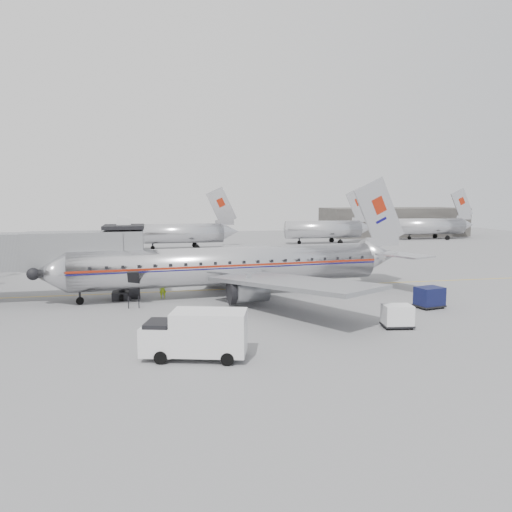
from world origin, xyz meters
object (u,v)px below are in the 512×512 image
at_px(ramp_worker, 163,289).
at_px(baggage_cart_white, 397,316).
at_px(baggage_cart_navy, 429,297).
at_px(airliner, 237,265).
at_px(service_van, 196,334).

bearing_deg(ramp_worker, baggage_cart_white, -41.15).
bearing_deg(baggage_cart_navy, baggage_cart_white, -150.26).
height_order(airliner, baggage_cart_white, airliner).
xyz_separation_m(baggage_cart_white, ramp_worker, (-15.27, 13.00, -0.02)).
bearing_deg(airliner, baggage_cart_navy, -35.12).
xyz_separation_m(airliner, ramp_worker, (-6.51, -0.06, -1.88)).
relative_size(airliner, service_van, 5.58).
height_order(baggage_cart_navy, baggage_cart_white, baggage_cart_navy).
xyz_separation_m(service_van, baggage_cart_navy, (19.23, 8.50, -0.52)).
bearing_deg(ramp_worker, airliner, -0.22).
relative_size(baggage_cart_navy, baggage_cart_white, 1.12).
bearing_deg(airliner, service_van, -112.22).
relative_size(service_van, ramp_worker, 3.74).
height_order(airliner, baggage_cart_navy, airliner).
distance_m(baggage_cart_navy, baggage_cart_white, 7.25).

